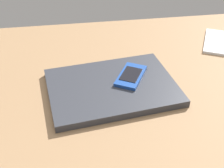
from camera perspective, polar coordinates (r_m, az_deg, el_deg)
name	(u,v)px	position (r cm, az deg, el deg)	size (l,w,h in cm)	color
desk_surface	(90,89)	(83.52, -4.22, -0.97)	(120.00, 80.00, 3.00)	#9E7751
laptop_closed	(112,87)	(79.89, 0.00, -0.60)	(33.15, 24.02, 1.91)	#33353D
cell_phone_on_laptop	(131,76)	(81.89, 3.60, 1.58)	(10.73, 12.77, 1.04)	#1E479E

